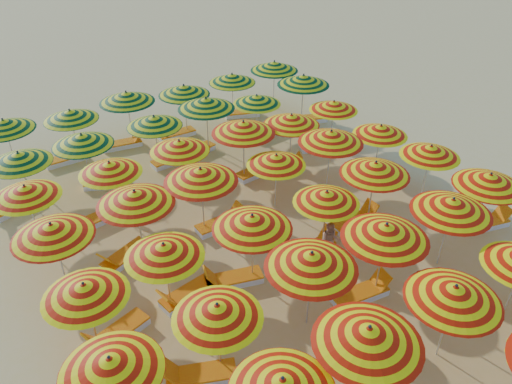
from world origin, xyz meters
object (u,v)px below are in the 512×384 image
at_px(lounger_14, 125,256).
at_px(lounger_16, 104,216).
at_px(umbrella_44, 127,97).
at_px(lounger_19, 320,145).
at_px(umbrella_24, 52,231).
at_px(lounger_12, 312,249).
at_px(lounger_23, 196,151).
at_px(umbrella_22, 375,168).
at_px(lounger_15, 221,223).
at_px(umbrella_20, 252,222).
at_px(lounger_18, 281,167).
at_px(umbrella_17, 490,180).
at_px(lounger_17, 256,171).
at_px(umbrella_40, 257,100).
at_px(umbrella_42, 4,125).
at_px(lounger_25, 310,119).
at_px(umbrella_29, 381,130).
at_px(umbrella_34, 291,120).
at_px(umbrella_28, 331,137).
at_px(umbrella_38, 154,121).
at_px(lounger_6, 199,375).
at_px(umbrella_13, 217,311).
at_px(umbrella_33, 243,127).
at_px(lounger_21, 106,183).
at_px(umbrella_46, 232,78).
at_px(umbrella_16, 452,206).
at_px(umbrella_30, 26,191).
at_px(umbrella_37, 82,140).
at_px(lounger_27, 123,144).
at_px(umbrella_41, 303,80).
at_px(umbrella_21, 327,197).
at_px(umbrella_15, 386,232).
at_px(umbrella_19, 164,250).
at_px(umbrella_35, 334,106).
at_px(umbrella_23, 431,151).
at_px(lounger_20, 14,206).
at_px(umbrella_27, 276,160).
at_px(lounger_13, 355,221).
at_px(lounger_8, 485,223).
at_px(lounger_9, 117,334).
at_px(umbrella_26, 201,175).
at_px(lounger_28, 176,134).
at_px(umbrella_25, 135,198).
at_px(lounger_7, 361,294).
at_px(lounger_10, 187,295).
at_px(umbrella_14, 311,260).
at_px(lounger_11, 233,279).
at_px(lounger_22, 173,160).
at_px(lounger_29, 243,113).
at_px(umbrella_8, 368,335).
at_px(umbrella_9, 454,293).
at_px(umbrella_12, 111,365).

distance_m(lounger_14, lounger_16, 2.48).
height_order(umbrella_44, lounger_19, umbrella_44).
distance_m(umbrella_24, umbrella_44, 9.25).
xyz_separation_m(lounger_12, lounger_23, (-0.18, 7.99, 0.00)).
xyz_separation_m(umbrella_22, lounger_15, (-4.51, 2.47, -2.02)).
distance_m(umbrella_20, lounger_18, 6.86).
height_order(umbrella_17, lounger_17, umbrella_17).
xyz_separation_m(umbrella_40, umbrella_42, (-9.81, 2.78, 0.17)).
relative_size(umbrella_42, lounger_25, 1.63).
bearing_deg(umbrella_17, umbrella_29, 92.11).
bearing_deg(umbrella_40, umbrella_34, -92.32).
xyz_separation_m(umbrella_28, lounger_17, (-1.72, 2.37, -2.10)).
height_order(umbrella_38, lounger_6, umbrella_38).
bearing_deg(umbrella_13, lounger_12, 26.51).
bearing_deg(umbrella_33, lounger_21, 153.38).
distance_m(umbrella_17, lounger_6, 10.76).
distance_m(umbrella_29, umbrella_46, 7.99).
height_order(umbrella_16, umbrella_30, umbrella_16).
relative_size(umbrella_42, umbrella_46, 1.17).
distance_m(umbrella_37, lounger_6, 10.18).
distance_m(umbrella_13, lounger_27, 12.90).
bearing_deg(umbrella_41, umbrella_17, -90.50).
bearing_deg(umbrella_21, umbrella_28, 48.77).
distance_m(umbrella_15, umbrella_19, 5.95).
xyz_separation_m(umbrella_35, lounger_12, (-5.22, -5.43, -1.80)).
relative_size(umbrella_23, lounger_20, 1.25).
height_order(umbrella_27, lounger_25, umbrella_27).
relative_size(umbrella_30, lounger_18, 1.34).
height_order(umbrella_38, lounger_13, umbrella_38).
bearing_deg(lounger_8, lounger_9, -176.04).
distance_m(umbrella_23, umbrella_41, 7.54).
bearing_deg(umbrella_26, lounger_23, 66.55).
bearing_deg(umbrella_38, lounger_28, 51.01).
distance_m(umbrella_46, lounger_25, 4.26).
bearing_deg(lounger_9, lounger_16, -121.84).
distance_m(umbrella_25, lounger_17, 6.51).
relative_size(lounger_7, lounger_10, 0.99).
xyz_separation_m(lounger_12, lounger_21, (-4.33, 7.52, 0.00)).
distance_m(umbrella_38, umbrella_40, 4.72).
relative_size(umbrella_19, lounger_25, 1.29).
xyz_separation_m(umbrella_14, lounger_8, (7.87, 0.20, -2.09)).
bearing_deg(lounger_11, lounger_20, -42.24).
bearing_deg(lounger_10, lounger_8, 156.07).
xyz_separation_m(umbrella_34, lounger_27, (-5.29, 5.35, -1.95)).
xyz_separation_m(umbrella_46, lounger_22, (-4.37, -2.46, -1.93)).
height_order(lounger_21, lounger_29, same).
relative_size(umbrella_14, lounger_22, 1.65).
bearing_deg(lounger_20, umbrella_8, 88.64).
relative_size(umbrella_9, umbrella_12, 1.26).
distance_m(umbrella_34, umbrella_46, 5.33).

